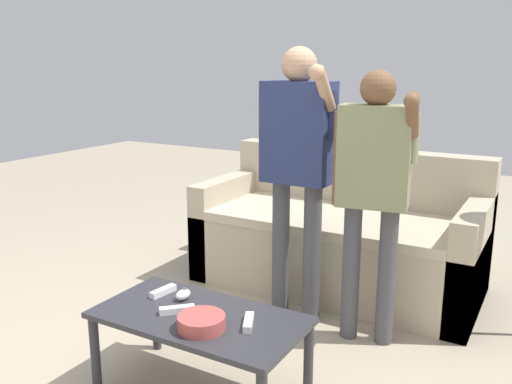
# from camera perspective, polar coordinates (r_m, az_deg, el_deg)

# --- Properties ---
(ground_plane) EXTENTS (12.00, 12.00, 0.00)m
(ground_plane) POSITION_cam_1_polar(r_m,az_deg,el_deg) (2.77, -6.43, -18.85)
(ground_plane) COLOR tan
(couch) EXTENTS (1.84, 0.88, 0.89)m
(couch) POSITION_cam_1_polar(r_m,az_deg,el_deg) (3.72, 8.79, -4.86)
(couch) COLOR #B7A88E
(couch) RESTS_ON ground
(coffee_table) EXTENTS (0.94, 0.49, 0.39)m
(coffee_table) POSITION_cam_1_polar(r_m,az_deg,el_deg) (2.49, -5.97, -13.80)
(coffee_table) COLOR #2D2D33
(coffee_table) RESTS_ON ground
(snack_bowl) EXTENTS (0.20, 0.20, 0.06)m
(snack_bowl) POSITION_cam_1_polar(r_m,az_deg,el_deg) (2.34, -5.77, -13.49)
(snack_bowl) COLOR #B24C47
(snack_bowl) RESTS_ON coffee_table
(game_remote_nunchuk) EXTENTS (0.06, 0.09, 0.05)m
(game_remote_nunchuk) POSITION_cam_1_polar(r_m,az_deg,el_deg) (2.61, -7.68, -10.66)
(game_remote_nunchuk) COLOR white
(game_remote_nunchuk) RESTS_ON coffee_table
(player_right) EXTENTS (0.46, 0.33, 1.44)m
(player_right) POSITION_cam_1_polar(r_m,az_deg,el_deg) (2.83, 12.28, 1.56)
(player_right) COLOR #47474C
(player_right) RESTS_ON ground
(player_center) EXTENTS (0.46, 0.35, 1.56)m
(player_center) POSITION_cam_1_polar(r_m,az_deg,el_deg) (3.04, 4.42, 4.10)
(player_center) COLOR #47474C
(player_center) RESTS_ON ground
(game_remote_wand_near) EXTENTS (0.10, 0.15, 0.03)m
(game_remote_wand_near) POSITION_cam_1_polar(r_m,az_deg,el_deg) (2.36, -0.79, -13.55)
(game_remote_wand_near) COLOR white
(game_remote_wand_near) RESTS_ON coffee_table
(game_remote_wand_far) EXTENTS (0.14, 0.13, 0.03)m
(game_remote_wand_far) POSITION_cam_1_polar(r_m,az_deg,el_deg) (2.49, -8.33, -12.16)
(game_remote_wand_far) COLOR white
(game_remote_wand_far) RESTS_ON coffee_table
(game_remote_wand_spare) EXTENTS (0.06, 0.15, 0.03)m
(game_remote_wand_spare) POSITION_cam_1_polar(r_m,az_deg,el_deg) (2.68, -9.77, -10.27)
(game_remote_wand_spare) COLOR white
(game_remote_wand_spare) RESTS_ON coffee_table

